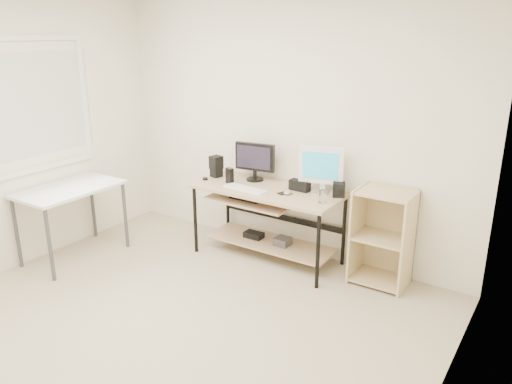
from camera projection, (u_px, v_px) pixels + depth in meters
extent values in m
cube|color=#B8AA8D|center=(154.00, 336.00, 3.85)|extent=(4.00, 4.00, 0.01)
cube|color=white|center=(286.00, 128.00, 5.03)|extent=(4.00, 0.01, 2.60)
cube|color=white|center=(439.00, 238.00, 2.40)|extent=(0.01, 4.00, 2.60)
cube|color=white|center=(40.00, 105.00, 4.87)|extent=(0.01, 1.00, 1.20)
cube|color=tan|center=(268.00, 190.00, 4.93)|extent=(1.50, 0.65, 0.03)
cube|color=tan|center=(252.00, 200.00, 5.01)|extent=(0.90, 0.49, 0.02)
cube|color=tan|center=(270.00, 243.00, 5.16)|extent=(1.35, 0.46, 0.02)
cube|color=black|center=(248.00, 197.00, 5.03)|extent=(0.33, 0.22, 0.01)
cylinder|color=black|center=(267.00, 203.00, 4.86)|extent=(0.14, 0.01, 0.01)
cube|color=#3F3F42|center=(282.00, 241.00, 5.06)|extent=(0.15, 0.15, 0.08)
cube|color=black|center=(254.00, 235.00, 5.25)|extent=(0.20, 0.12, 0.06)
cylinder|color=black|center=(195.00, 220.00, 5.20)|extent=(0.04, 0.04, 0.72)
cylinder|color=black|center=(228.00, 204.00, 5.65)|extent=(0.04, 0.04, 0.72)
cylinder|color=black|center=(318.00, 252.00, 4.46)|extent=(0.04, 0.04, 0.72)
cylinder|color=black|center=(344.00, 231.00, 4.91)|extent=(0.04, 0.04, 0.72)
cube|color=white|center=(69.00, 189.00, 4.97)|extent=(0.60, 1.00, 0.03)
cylinder|color=#3F3F42|center=(17.00, 233.00, 4.86)|extent=(0.04, 0.04, 0.72)
cylinder|color=#3F3F42|center=(93.00, 206.00, 5.59)|extent=(0.04, 0.04, 0.72)
cylinder|color=#3F3F42|center=(50.00, 245.00, 4.59)|extent=(0.04, 0.04, 0.72)
cylinder|color=#3F3F42|center=(125.00, 215.00, 5.32)|extent=(0.04, 0.04, 0.72)
cube|color=#D6BD86|center=(357.00, 232.00, 4.65)|extent=(0.02, 0.40, 0.90)
cube|color=#D6BD86|center=(408.00, 244.00, 4.40)|extent=(0.02, 0.40, 0.90)
cube|color=#D6BD86|center=(389.00, 231.00, 4.67)|extent=(0.50, 0.02, 0.90)
cube|color=#D6BD86|center=(379.00, 278.00, 4.65)|extent=(0.46, 0.38, 0.02)
cube|color=#D6BD86|center=(382.00, 238.00, 4.52)|extent=(0.46, 0.38, 0.02)
cube|color=#D6BD86|center=(386.00, 193.00, 4.39)|extent=(0.46, 0.38, 0.02)
cylinder|color=black|center=(255.00, 179.00, 5.20)|extent=(0.18, 0.18, 0.02)
cylinder|color=black|center=(255.00, 174.00, 5.19)|extent=(0.04, 0.04, 0.09)
cube|color=black|center=(255.00, 157.00, 5.13)|extent=(0.43, 0.10, 0.29)
cube|color=black|center=(254.00, 157.00, 5.11)|extent=(0.36, 0.05, 0.23)
cube|color=silver|center=(320.00, 192.00, 4.81)|extent=(0.15, 0.14, 0.01)
cylinder|color=silver|center=(320.00, 187.00, 4.80)|extent=(0.04, 0.04, 0.09)
cube|color=white|center=(321.00, 165.00, 4.73)|extent=(0.42, 0.15, 0.36)
cube|color=teal|center=(320.00, 166.00, 4.71)|extent=(0.35, 0.10, 0.29)
cube|color=white|center=(245.00, 189.00, 4.90)|extent=(0.48, 0.17, 0.02)
ellipsoid|color=#A7A7AC|center=(288.00, 192.00, 4.76)|extent=(0.09, 0.13, 0.04)
cube|color=black|center=(300.00, 185.00, 4.86)|extent=(0.21, 0.10, 0.10)
cube|color=black|center=(216.00, 173.00, 5.32)|extent=(0.12, 0.12, 0.09)
cube|color=black|center=(216.00, 162.00, 5.28)|extent=(0.14, 0.14, 0.14)
cube|color=black|center=(339.00, 190.00, 4.68)|extent=(0.15, 0.15, 0.13)
cube|color=black|center=(230.00, 176.00, 5.07)|extent=(0.09, 0.08, 0.16)
cylinder|color=black|center=(205.00, 179.00, 5.22)|extent=(0.07, 0.07, 0.02)
cube|color=black|center=(284.00, 193.00, 4.79)|extent=(0.10, 0.14, 0.01)
cylinder|color=#9F6B48|center=(322.00, 202.00, 4.53)|extent=(0.09, 0.09, 0.01)
cylinder|color=white|center=(322.00, 196.00, 4.51)|extent=(0.07, 0.07, 0.12)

